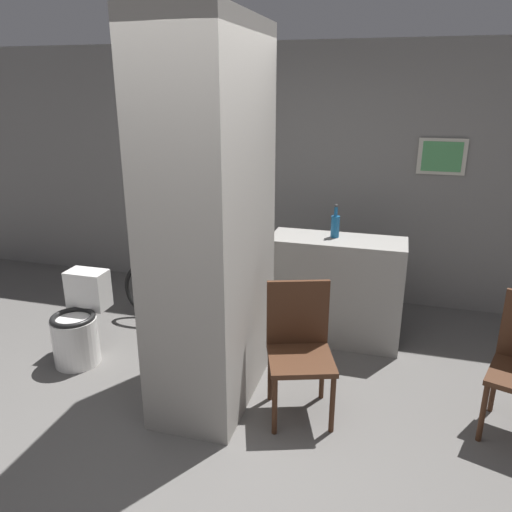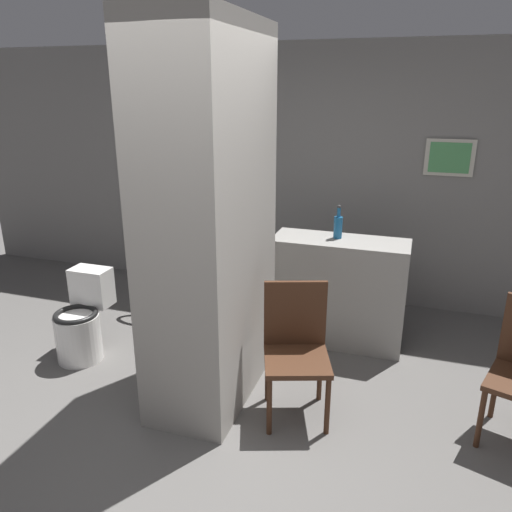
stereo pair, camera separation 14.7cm
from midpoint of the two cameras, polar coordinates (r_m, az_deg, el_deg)
name	(u,v)px [view 2 (the right image)]	position (r m, az deg, el deg)	size (l,w,h in m)	color
ground_plane	(191,438)	(3.50, -6.18, -19.96)	(14.00, 14.00, 0.00)	#5B5956
wall_back	(294,175)	(5.30, 5.13, 9.24)	(8.00, 0.09, 2.60)	gray
pillar_center	(210,223)	(3.42, -4.07, 3.81)	(0.62, 1.20, 2.60)	gray
counter_shelf	(338,291)	(4.46, 10.27, -3.98)	(1.15, 0.44, 0.95)	gray
toilet	(82,322)	(4.44, -18.37, -7.19)	(0.37, 0.53, 0.72)	white
chair_near_pillar	(296,345)	(3.48, 5.82, -10.10)	(0.55, 0.55, 0.93)	#422616
bicycle	(201,293)	(4.77, -5.41, -4.28)	(1.54, 0.42, 0.65)	black
bottle_tall	(338,226)	(4.32, 10.33, 3.38)	(0.07, 0.07, 0.29)	#19598C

